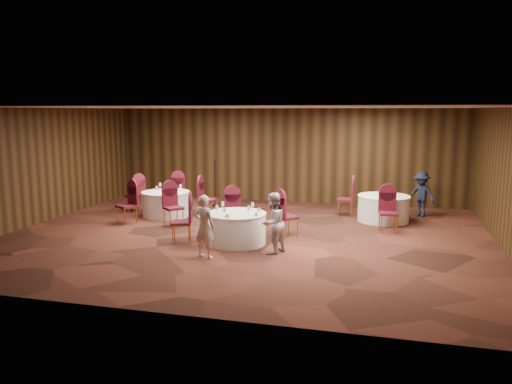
% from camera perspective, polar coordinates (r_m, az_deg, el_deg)
% --- Properties ---
extents(ground, '(12.00, 12.00, 0.00)m').
position_cam_1_polar(ground, '(12.63, -1.11, -5.04)').
color(ground, black).
rests_on(ground, ground).
extents(room_shell, '(12.00, 12.00, 12.00)m').
position_cam_1_polar(room_shell, '(12.29, -1.14, 3.87)').
color(room_shell, silver).
rests_on(room_shell, ground).
extents(table_main, '(1.43, 1.43, 0.74)m').
position_cam_1_polar(table_main, '(11.86, -2.28, -4.12)').
color(table_main, white).
rests_on(table_main, ground).
extents(table_left, '(1.42, 1.42, 0.74)m').
position_cam_1_polar(table_left, '(15.13, -10.24, -1.32)').
color(table_left, white).
rests_on(table_left, ground).
extents(table_right, '(1.46, 1.46, 0.74)m').
position_cam_1_polar(table_right, '(14.67, 14.35, -1.80)').
color(table_right, white).
rests_on(table_right, ground).
extents(chairs_main, '(3.02, 2.20, 1.00)m').
position_cam_1_polar(chairs_main, '(12.53, -2.61, -2.81)').
color(chairs_main, '#400C17').
rests_on(chairs_main, ground).
extents(chairs_left, '(3.02, 3.17, 1.00)m').
position_cam_1_polar(chairs_left, '(15.09, -10.34, -0.87)').
color(chairs_left, '#400C17').
rests_on(chairs_left, ground).
extents(chairs_right, '(1.80, 2.32, 1.00)m').
position_cam_1_polar(chairs_right, '(14.29, 12.37, -1.51)').
color(chairs_right, '#400C17').
rests_on(chairs_right, ground).
extents(tabletop_main, '(1.05, 1.03, 0.22)m').
position_cam_1_polar(tabletop_main, '(11.63, -1.90, -2.03)').
color(tabletop_main, silver).
rests_on(tabletop_main, table_main).
extents(tabletop_left, '(0.81, 0.76, 0.22)m').
position_cam_1_polar(tabletop_left, '(15.06, -10.28, 0.34)').
color(tabletop_left, silver).
rests_on(tabletop_left, table_left).
extents(tabletop_right, '(0.08, 0.08, 0.22)m').
position_cam_1_polar(tabletop_right, '(14.37, 15.19, 0.05)').
color(tabletop_right, silver).
rests_on(tabletop_right, table_right).
extents(mic_stand, '(0.24, 0.24, 1.48)m').
position_cam_1_polar(mic_stand, '(16.58, -4.70, -0.11)').
color(mic_stand, black).
rests_on(mic_stand, ground).
extents(woman_a, '(0.58, 0.46, 1.37)m').
position_cam_1_polar(woman_a, '(10.70, -5.89, -3.94)').
color(woman_a, silver).
rests_on(woman_a, ground).
extents(woman_b, '(0.74, 0.81, 1.36)m').
position_cam_1_polar(woman_b, '(10.98, 1.93, -3.59)').
color(woman_b, silver).
rests_on(woman_b, ground).
extents(man_c, '(1.00, 0.88, 1.34)m').
position_cam_1_polar(man_c, '(15.58, 18.36, -0.25)').
color(man_c, black).
rests_on(man_c, ground).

